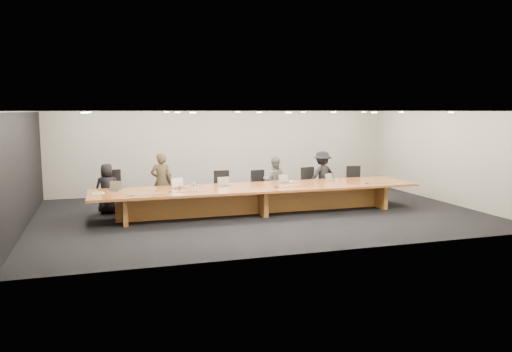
{
  "coord_description": "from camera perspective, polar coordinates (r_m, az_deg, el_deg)",
  "views": [
    {
      "loc": [
        -4.11,
        -12.87,
        2.81
      ],
      "look_at": [
        0.0,
        0.3,
        1.0
      ],
      "focal_mm": 35.0,
      "sensor_mm": 36.0,
      "label": 1
    }
  ],
  "objects": [
    {
      "name": "chair_right",
      "position": [
        15.49,
        6.32,
        -0.98
      ],
      "size": [
        0.64,
        0.64,
        1.09
      ],
      "primitive_type": null,
      "rotation": [
        0.0,
        0.0,
        0.17
      ],
      "color": "black",
      "rests_on": "ground"
    },
    {
      "name": "person_b",
      "position": [
        14.35,
        -10.76,
        -0.64
      ],
      "size": [
        0.67,
        0.52,
        1.64
      ],
      "primitive_type": "imported",
      "rotation": [
        0.0,
        0.0,
        2.91
      ],
      "color": "#382F1E",
      "rests_on": "ground"
    },
    {
      "name": "chair_mid_right",
      "position": [
        15.03,
        0.54,
        -1.28
      ],
      "size": [
        0.61,
        0.61,
        1.05
      ],
      "primitive_type": null,
      "rotation": [
        0.0,
        0.0,
        0.16
      ],
      "color": "black",
      "rests_on": "ground"
    },
    {
      "name": "paper_cup_near",
      "position": [
        14.26,
        4.0,
        -0.68
      ],
      "size": [
        0.08,
        0.08,
        0.09
      ],
      "primitive_type": "cone",
      "rotation": [
        0.0,
        0.0,
        0.13
      ],
      "color": "white",
      "rests_on": "conference_table"
    },
    {
      "name": "notepad",
      "position": [
        13.13,
        -17.56,
        -1.87
      ],
      "size": [
        0.3,
        0.26,
        0.02
      ],
      "primitive_type": "cube",
      "rotation": [
        0.0,
        0.0,
        0.14
      ],
      "color": "white",
      "rests_on": "conference_table"
    },
    {
      "name": "chair_far_right",
      "position": [
        16.18,
        11.26,
        -0.75
      ],
      "size": [
        0.65,
        0.65,
        1.08
      ],
      "primitive_type": null,
      "rotation": [
        0.0,
        0.0,
        -0.2
      ],
      "color": "black",
      "rests_on": "ground"
    },
    {
      "name": "mic_right",
      "position": [
        14.49,
        12.56,
        -0.83
      ],
      "size": [
        0.15,
        0.15,
        0.03
      ],
      "primitive_type": "cone",
      "rotation": [
        0.0,
        0.0,
        0.38
      ],
      "color": "black",
      "rests_on": "conference_table"
    },
    {
      "name": "mic_center",
      "position": [
        13.49,
        2.33,
        -1.25
      ],
      "size": [
        0.13,
        0.13,
        0.03
      ],
      "primitive_type": "cone",
      "rotation": [
        0.0,
        0.0,
        -0.11
      ],
      "color": "black",
      "rests_on": "conference_table"
    },
    {
      "name": "back_wall",
      "position": [
        17.43,
        -3.63,
        2.82
      ],
      "size": [
        12.0,
        0.02,
        2.8
      ],
      "primitive_type": "cube",
      "color": "beige",
      "rests_on": "ground"
    },
    {
      "name": "laptop_c",
      "position": [
        13.69,
        -3.58,
        -0.65
      ],
      "size": [
        0.35,
        0.27,
        0.26
      ],
      "primitive_type": null,
      "rotation": [
        0.0,
        0.0,
        0.09
      ],
      "color": "tan",
      "rests_on": "conference_table"
    },
    {
      "name": "av_box",
      "position": [
        12.56,
        -14.11,
        -2.14
      ],
      "size": [
        0.2,
        0.16,
        0.03
      ],
      "primitive_type": "cube",
      "rotation": [
        0.0,
        0.0,
        -0.17
      ],
      "color": "#AAABAF",
      "rests_on": "conference_table"
    },
    {
      "name": "laptop_b",
      "position": [
        13.46,
        -8.69,
        -0.81
      ],
      "size": [
        0.43,
        0.38,
        0.28
      ],
      "primitive_type": null,
      "rotation": [
        0.0,
        0.0,
        0.41
      ],
      "color": "tan",
      "rests_on": "conference_table"
    },
    {
      "name": "laptop_d",
      "position": [
        14.21,
        3.46,
        -0.34
      ],
      "size": [
        0.4,
        0.34,
        0.27
      ],
      "primitive_type": null,
      "rotation": [
        0.0,
        0.0,
        0.35
      ],
      "color": "tan",
      "rests_on": "conference_table"
    },
    {
      "name": "ground",
      "position": [
        13.8,
        0.37,
        -4.27
      ],
      "size": [
        12.0,
        12.0,
        0.0
      ],
      "primitive_type": "plane",
      "color": "black",
      "rests_on": "ground"
    },
    {
      "name": "laptop_a",
      "position": [
        13.38,
        -15.9,
        -1.11
      ],
      "size": [
        0.4,
        0.35,
        0.26
      ],
      "primitive_type": null,
      "rotation": [
        0.0,
        0.0,
        -0.4
      ],
      "color": "#B5AA8A",
      "rests_on": "conference_table"
    },
    {
      "name": "chair_far_left",
      "position": [
        14.36,
        -16.08,
        -1.67
      ],
      "size": [
        0.63,
        0.63,
        1.2
      ],
      "primitive_type": null,
      "rotation": [
        0.0,
        0.0,
        0.03
      ],
      "color": "black",
      "rests_on": "ground"
    },
    {
      "name": "lime_gadget",
      "position": [
        13.13,
        -17.59,
        -1.77
      ],
      "size": [
        0.19,
        0.12,
        0.03
      ],
      "primitive_type": "cube",
      "rotation": [
        0.0,
        0.0,
        0.14
      ],
      "color": "#5EBB31",
      "rests_on": "notepad"
    },
    {
      "name": "paper_cup_far",
      "position": [
        14.84,
        9.2,
        -0.46
      ],
      "size": [
        0.07,
        0.07,
        0.08
      ],
      "primitive_type": "cone",
      "rotation": [
        0.0,
        0.0,
        -0.09
      ],
      "color": "silver",
      "rests_on": "conference_table"
    },
    {
      "name": "person_d",
      "position": [
        15.73,
        7.57,
        -0.0
      ],
      "size": [
        1.1,
        0.77,
        1.56
      ],
      "primitive_type": "imported",
      "rotation": [
        0.0,
        0.0,
        3.34
      ],
      "color": "black",
      "rests_on": "ground"
    },
    {
      "name": "mic_left",
      "position": [
        12.85,
        -9.74,
        -1.8
      ],
      "size": [
        0.14,
        0.14,
        0.03
      ],
      "primitive_type": "cone",
      "rotation": [
        0.0,
        0.0,
        0.35
      ],
      "color": "black",
      "rests_on": "conference_table"
    },
    {
      "name": "amber_mug",
      "position": [
        13.31,
        -8.7,
        -1.32
      ],
      "size": [
        0.09,
        0.09,
        0.09
      ],
      "primitive_type": "cylinder",
      "rotation": [
        0.0,
        0.0,
        0.29
      ],
      "color": "brown",
      "rests_on": "conference_table"
    },
    {
      "name": "left_wall_panel",
      "position": [
        13.08,
        -25.25,
        0.44
      ],
      "size": [
        0.08,
        7.84,
        2.74
      ],
      "primitive_type": "cube",
      "color": "black",
      "rests_on": "ground"
    },
    {
      "name": "laptop_e",
      "position": [
        14.81,
        8.64,
        -0.16
      ],
      "size": [
        0.35,
        0.31,
        0.23
      ],
      "primitive_type": null,
      "rotation": [
        0.0,
        0.0,
        0.38
      ],
      "color": "#BFAA92",
      "rests_on": "conference_table"
    },
    {
      "name": "chair_mid_left",
      "position": [
        14.61,
        -3.85,
        -1.47
      ],
      "size": [
        0.61,
        0.61,
        1.09
      ],
      "primitive_type": null,
      "rotation": [
        0.0,
        0.0,
        -0.11
      ],
      "color": "black",
      "rests_on": "ground"
    },
    {
      "name": "conference_table",
      "position": [
        13.71,
        0.37,
        -2.14
      ],
      "size": [
        9.0,
        1.8,
        0.75
      ],
      "color": "#974C20",
      "rests_on": "ground"
    },
    {
      "name": "water_bottle",
      "position": [
        13.28,
        -7.1,
        -1.08
      ],
      "size": [
        0.07,
        0.07,
        0.2
      ],
      "primitive_type": "cylinder",
      "rotation": [
        0.0,
        0.0,
        -0.16
      ],
      "color": "silver",
      "rests_on": "conference_table"
    },
    {
      "name": "chair_left",
      "position": [
        14.51,
        -10.13,
        -1.77
      ],
      "size": [
        0.65,
        0.65,
        1.02
      ],
      "primitive_type": null,
      "rotation": [
        0.0,
        0.0,
        0.29
      ],
      "color": "black",
      "rests_on": "ground"
    },
    {
      "name": "person_a",
      "position": [
        14.29,
        -16.63,
        -1.36
      ],
      "size": [
        0.74,
        0.54,
        1.39
      ],
      "primitive_type": "imported",
      "rotation": [
        0.0,
        0.0,
        2.98
      ],
      "color": "black",
      "rests_on": "ground"
    },
    {
      "name": "person_c",
      "position": [
        15.07,
        2.11,
        -0.53
      ],
      "size": [
        0.83,
        0.73,
        1.43
      ],
      "primitive_type": "imported",
      "rotation": [
        0.0,
        0.0,
        2.82
      ],
      "color": "#58585A",
      "rests_on": "ground"
    }
  ]
}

